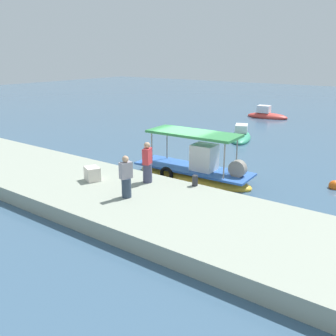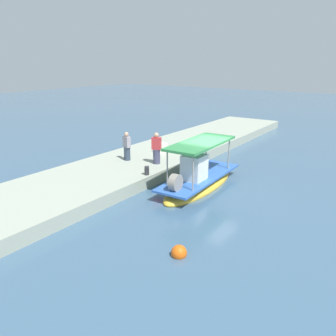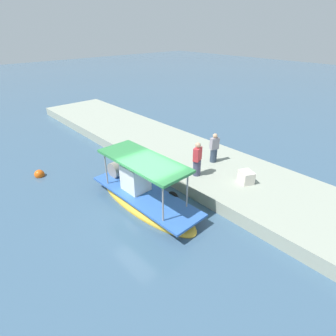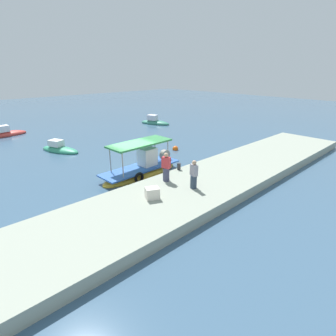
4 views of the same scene
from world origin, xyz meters
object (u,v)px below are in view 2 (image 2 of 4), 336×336
Objects in this scene: cargo_crate at (161,148)px; marker_buoy at (179,253)px; fisherman_by_crate at (157,150)px; mooring_bollard at (147,171)px; fisherman_near_bollard at (127,148)px; main_fishing_boat at (199,180)px.

marker_buoy is (8.55, 6.96, -0.82)m from cargo_crate.
fisherman_by_crate is 2.14m from mooring_bollard.
cargo_crate is (-4.02, -2.03, 0.07)m from mooring_bollard.
marker_buoy is at bearing 51.54° from fisherman_near_bollard.
main_fishing_boat is at bearing 122.10° from mooring_bollard.
fisherman_by_crate reaches higher than fisherman_near_bollard.
mooring_bollard is (1.40, -2.23, 0.44)m from main_fishing_boat.
main_fishing_boat is at bearing 80.61° from fisherman_by_crate.
fisherman_near_bollard is 3.11× the size of marker_buoy.
fisherman_near_bollard is at bearing -90.91° from main_fishing_boat.
cargo_crate reaches higher than mooring_bollard.
fisherman_by_crate reaches higher than mooring_bollard.
fisherman_by_crate is at bearing -99.39° from main_fishing_boat.
mooring_bollard is 4.50m from cargo_crate.
marker_buoy is at bearing 41.73° from fisherman_by_crate.
main_fishing_boat is 3.76× the size of fisherman_near_bollard.
cargo_crate is 1.30× the size of marker_buoy.
cargo_crate is (-2.12, -1.22, -0.51)m from fisherman_by_crate.
mooring_bollard is 0.65× the size of cargo_crate.
mooring_bollard is at bearing 60.67° from fisherman_near_bollard.
mooring_bollard is (1.48, 2.63, -0.53)m from fisherman_near_bollard.
fisherman_by_crate reaches higher than main_fishing_boat.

